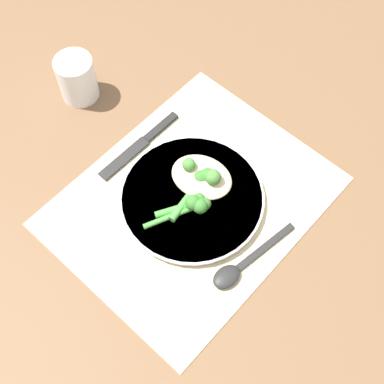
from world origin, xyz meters
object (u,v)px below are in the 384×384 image
(broccoli_stalk_front, at_px, (201,183))
(broccoli_stalk_left, at_px, (192,206))
(plate, at_px, (192,198))
(knife, at_px, (141,144))
(spoon, at_px, (236,270))
(broccoli_stalk_right, at_px, (193,203))
(chicken_fillet, at_px, (202,177))
(water_glass, at_px, (77,78))

(broccoli_stalk_front, distance_m, broccoli_stalk_left, 0.05)
(broccoli_stalk_front, bearing_deg, plate, -93.22)
(broccoli_stalk_front, relative_size, knife, 0.61)
(knife, height_order, spoon, spoon)
(broccoli_stalk_right, xyz_separation_m, broccoli_stalk_left, (-0.01, -0.00, 0.00))
(chicken_fillet, distance_m, water_glass, 0.31)
(broccoli_stalk_left, bearing_deg, broccoli_stalk_right, 136.69)
(broccoli_stalk_front, distance_m, spoon, 0.16)
(spoon, bearing_deg, broccoli_stalk_right, -7.36)
(knife, bearing_deg, broccoli_stalk_right, 168.58)
(chicken_fillet, bearing_deg, broccoli_stalk_right, -154.11)
(water_glass, bearing_deg, knife, -92.46)
(spoon, bearing_deg, broccoli_stalk_front, -18.47)
(broccoli_stalk_front, height_order, knife, broccoli_stalk_front)
(plate, bearing_deg, broccoli_stalk_right, -131.65)
(chicken_fillet, relative_size, water_glass, 1.38)
(knife, relative_size, water_glass, 2.08)
(broccoli_stalk_right, height_order, spoon, broccoli_stalk_right)
(chicken_fillet, distance_m, broccoli_stalk_right, 0.05)
(broccoli_stalk_right, bearing_deg, broccoli_stalk_left, -38.23)
(broccoli_stalk_front, relative_size, water_glass, 1.27)
(chicken_fillet, relative_size, broccoli_stalk_front, 1.09)
(broccoli_stalk_left, height_order, water_glass, water_glass)
(spoon, xyz_separation_m, water_glass, (0.08, 0.45, 0.04))
(broccoli_stalk_right, bearing_deg, broccoli_stalk_front, 142.58)
(plate, relative_size, broccoli_stalk_right, 2.93)
(broccoli_stalk_front, height_order, broccoli_stalk_right, broccoli_stalk_front)
(broccoli_stalk_left, bearing_deg, chicken_fillet, 139.50)
(plate, height_order, broccoli_stalk_left, broccoli_stalk_left)
(broccoli_stalk_left, bearing_deg, spoon, 10.49)
(chicken_fillet, xyz_separation_m, water_glass, (-0.00, 0.30, 0.02))
(plate, xyz_separation_m, spoon, (-0.05, -0.14, -0.00))
(knife, height_order, water_glass, water_glass)
(broccoli_stalk_front, xyz_separation_m, water_glass, (0.01, 0.31, 0.01))
(chicken_fillet, bearing_deg, plate, -165.40)
(broccoli_stalk_right, xyz_separation_m, spoon, (-0.04, -0.12, -0.02))
(spoon, relative_size, water_glass, 1.90)
(chicken_fillet, height_order, broccoli_stalk_left, broccoli_stalk_left)
(broccoli_stalk_front, distance_m, water_glass, 0.31)
(broccoli_stalk_left, height_order, knife, broccoli_stalk_left)
(plate, relative_size, broccoli_stalk_left, 2.40)
(plate, bearing_deg, broccoli_stalk_left, -138.83)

